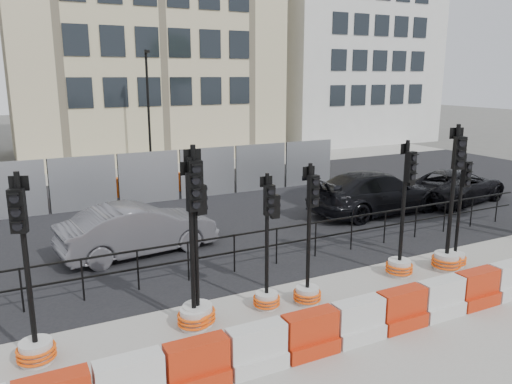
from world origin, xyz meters
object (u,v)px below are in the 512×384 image
traffic_signal_d (267,278)px  car_c (376,193)px  traffic_signal_h (456,244)px  traffic_signal_a (33,327)px

traffic_signal_d → car_c: traffic_signal_d is taller
traffic_signal_d → car_c: size_ratio=0.55×
traffic_signal_d → traffic_signal_h: size_ratio=0.98×
traffic_signal_d → traffic_signal_h: traffic_signal_h is taller
car_c → traffic_signal_d: bearing=123.0°
traffic_signal_d → car_c: 8.49m
traffic_signal_a → traffic_signal_h: 9.94m
car_c → traffic_signal_h: bearing=160.9°
traffic_signal_a → traffic_signal_h: traffic_signal_a is taller
traffic_signal_a → car_c: bearing=42.9°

